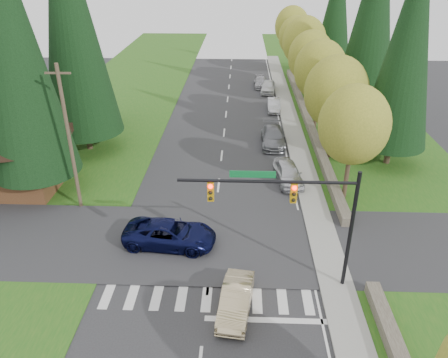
# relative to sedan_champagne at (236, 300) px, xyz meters

# --- Properties ---
(ground) EXTENTS (120.00, 120.00, 0.00)m
(ground) POSITION_rel_sedan_champagne_xyz_m (-1.51, -2.41, -0.67)
(ground) COLOR #28282B
(ground) RESTS_ON ground
(grass_east) EXTENTS (14.00, 110.00, 0.06)m
(grass_east) POSITION_rel_sedan_champagne_xyz_m (11.49, 17.59, -0.64)
(grass_east) COLOR #1F5717
(grass_east) RESTS_ON ground
(grass_west) EXTENTS (14.00, 110.00, 0.06)m
(grass_west) POSITION_rel_sedan_champagne_xyz_m (-14.51, 17.59, -0.64)
(grass_west) COLOR #1F5717
(grass_west) RESTS_ON ground
(cross_street) EXTENTS (120.00, 8.00, 0.10)m
(cross_street) POSITION_rel_sedan_champagne_xyz_m (-1.51, 5.59, -0.67)
(cross_street) COLOR #28282B
(cross_street) RESTS_ON ground
(sidewalk_east) EXTENTS (1.80, 80.00, 0.13)m
(sidewalk_east) POSITION_rel_sedan_champagne_xyz_m (5.39, 19.59, -0.61)
(sidewalk_east) COLOR gray
(sidewalk_east) RESTS_ON ground
(curb_east) EXTENTS (0.20, 80.00, 0.13)m
(curb_east) POSITION_rel_sedan_champagne_xyz_m (4.54, 19.59, -0.61)
(curb_east) COLOR gray
(curb_east) RESTS_ON ground
(stone_wall_north) EXTENTS (0.70, 40.00, 0.70)m
(stone_wall_north) POSITION_rel_sedan_champagne_xyz_m (7.09, 27.59, -0.32)
(stone_wall_north) COLOR #4C4438
(stone_wall_north) RESTS_ON ground
(traffic_signal) EXTENTS (8.70, 0.37, 6.80)m
(traffic_signal) POSITION_rel_sedan_champagne_xyz_m (2.86, 2.09, 4.31)
(traffic_signal) COLOR black
(traffic_signal) RESTS_ON ground
(brown_building) EXTENTS (8.40, 8.40, 5.40)m
(brown_building) POSITION_rel_sedan_champagne_xyz_m (-16.51, 12.59, 2.47)
(brown_building) COLOR #4C2D19
(brown_building) RESTS_ON ground
(utility_pole) EXTENTS (1.60, 0.24, 10.00)m
(utility_pole) POSITION_rel_sedan_champagne_xyz_m (-11.01, 9.59, 4.47)
(utility_pole) COLOR #473828
(utility_pole) RESTS_ON ground
(decid_tree_0) EXTENTS (4.80, 4.80, 8.37)m
(decid_tree_0) POSITION_rel_sedan_champagne_xyz_m (7.69, 11.59, 4.92)
(decid_tree_0) COLOR #38281C
(decid_tree_0) RESTS_ON ground
(decid_tree_1) EXTENTS (5.20, 5.20, 8.80)m
(decid_tree_1) POSITION_rel_sedan_champagne_xyz_m (7.79, 18.59, 5.12)
(decid_tree_1) COLOR #38281C
(decid_tree_1) RESTS_ON ground
(decid_tree_2) EXTENTS (5.00, 5.00, 8.82)m
(decid_tree_2) POSITION_rel_sedan_champagne_xyz_m (7.59, 25.59, 5.25)
(decid_tree_2) COLOR #38281C
(decid_tree_2) RESTS_ON ground
(decid_tree_3) EXTENTS (5.00, 5.00, 8.55)m
(decid_tree_3) POSITION_rel_sedan_champagne_xyz_m (7.69, 32.59, 4.99)
(decid_tree_3) COLOR #38281C
(decid_tree_3) RESTS_ON ground
(decid_tree_4) EXTENTS (5.40, 5.40, 9.18)m
(decid_tree_4) POSITION_rel_sedan_champagne_xyz_m (7.79, 39.59, 5.39)
(decid_tree_4) COLOR #38281C
(decid_tree_4) RESTS_ON ground
(decid_tree_5) EXTENTS (4.80, 4.80, 8.30)m
(decid_tree_5) POSITION_rel_sedan_champagne_xyz_m (7.59, 46.59, 4.86)
(decid_tree_5) COLOR #38281C
(decid_tree_5) RESTS_ON ground
(decid_tree_6) EXTENTS (5.20, 5.20, 8.86)m
(decid_tree_6) POSITION_rel_sedan_champagne_xyz_m (7.69, 53.59, 5.19)
(decid_tree_6) COLOR #38281C
(decid_tree_6) RESTS_ON ground
(conifer_w_a) EXTENTS (6.12, 6.12, 19.80)m
(conifer_w_a) POSITION_rel_sedan_champagne_xyz_m (-14.51, 11.59, 10.12)
(conifer_w_a) COLOR #38281C
(conifer_w_a) RESTS_ON ground
(conifer_w_b) EXTENTS (5.44, 5.44, 17.80)m
(conifer_w_b) POSITION_rel_sedan_champagne_xyz_m (-17.51, 15.59, 9.12)
(conifer_w_b) COLOR #38281C
(conifer_w_b) RESTS_ON ground
(conifer_w_c) EXTENTS (6.46, 6.46, 20.80)m
(conifer_w_c) POSITION_rel_sedan_champagne_xyz_m (-13.51, 19.59, 10.62)
(conifer_w_c) COLOR #38281C
(conifer_w_c) RESTS_ON ground
(conifer_w_e) EXTENTS (5.78, 5.78, 18.80)m
(conifer_w_e) POSITION_rel_sedan_champagne_xyz_m (-15.51, 25.59, 9.62)
(conifer_w_e) COLOR #38281C
(conifer_w_e) RESTS_ON ground
(conifer_e_a) EXTENTS (5.44, 5.44, 17.80)m
(conifer_e_a) POSITION_rel_sedan_champagne_xyz_m (12.49, 17.59, 9.12)
(conifer_e_a) COLOR #38281C
(conifer_e_a) RESTS_ON ground
(conifer_e_b) EXTENTS (6.12, 6.12, 19.80)m
(conifer_e_b) POSITION_rel_sedan_champagne_xyz_m (13.49, 31.59, 10.12)
(conifer_e_b) COLOR #38281C
(conifer_e_b) RESTS_ON ground
(conifer_e_c) EXTENTS (5.10, 5.10, 16.80)m
(conifer_e_c) POSITION_rel_sedan_champagne_xyz_m (12.49, 45.59, 8.62)
(conifer_e_c) COLOR #38281C
(conifer_e_c) RESTS_ON ground
(sedan_champagne) EXTENTS (1.93, 4.23, 1.35)m
(sedan_champagne) POSITION_rel_sedan_champagne_xyz_m (0.00, 0.00, 0.00)
(sedan_champagne) COLOR #CBB587
(sedan_champagne) RESTS_ON ground
(suv_navy) EXTENTS (5.80, 3.11, 1.55)m
(suv_navy) POSITION_rel_sedan_champagne_xyz_m (-4.06, 5.37, 0.10)
(suv_navy) COLOR #0A0D34
(suv_navy) RESTS_ON ground
(parked_car_a) EXTENTS (2.40, 4.71, 1.54)m
(parked_car_a) POSITION_rel_sedan_champagne_xyz_m (3.83, 13.88, 0.10)
(parked_car_a) COLOR silver
(parked_car_a) RESTS_ON ground
(parked_car_b) EXTENTS (2.20, 5.28, 1.52)m
(parked_car_b) POSITION_rel_sedan_champagne_xyz_m (3.13, 21.29, 0.09)
(parked_car_b) COLOR slate
(parked_car_b) RESTS_ON ground
(parked_car_c) EXTENTS (1.45, 4.00, 1.31)m
(parked_car_c) POSITION_rel_sedan_champagne_xyz_m (3.80, 31.05, -0.02)
(parked_car_c) COLOR #AFAFB4
(parked_car_c) RESTS_ON ground
(parked_car_d) EXTENTS (2.18, 4.47, 1.47)m
(parked_car_d) POSITION_rel_sedan_champagne_xyz_m (3.55, 38.27, 0.06)
(parked_car_d) COLOR silver
(parked_car_d) RESTS_ON ground
(parked_car_e) EXTENTS (1.80, 4.27, 1.23)m
(parked_car_e) POSITION_rel_sedan_champagne_xyz_m (2.69, 40.87, -0.06)
(parked_car_e) COLOR #9B9B9F
(parked_car_e) RESTS_ON ground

